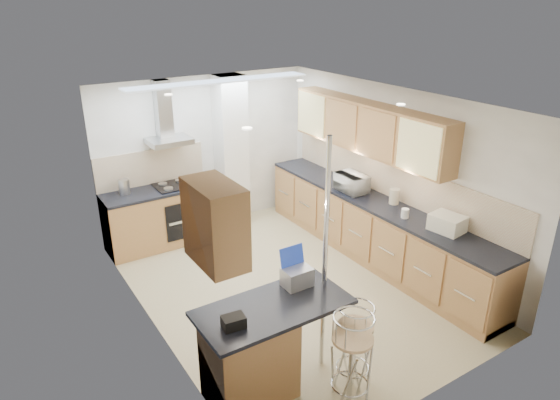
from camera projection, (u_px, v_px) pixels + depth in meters
ground at (287, 286)px, 6.73m from camera, size 4.80×4.80×0.00m
room_shell at (293, 166)px, 6.59m from camera, size 3.64×4.84×2.51m
right_counter at (373, 229)px, 7.30m from camera, size 0.63×4.40×0.92m
back_counter at (161, 217)px, 7.71m from camera, size 1.70×0.63×0.92m
peninsula at (274, 346)px, 4.86m from camera, size 1.47×0.72×0.94m
microwave at (352, 183)px, 7.40m from camera, size 0.33×0.49×0.27m
laptop at (297, 277)px, 4.97m from camera, size 0.28×0.21×0.19m
bag at (234, 322)px, 4.36m from camera, size 0.22×0.17×0.11m
bar_stool_near at (351, 361)px, 4.63m from camera, size 0.46×0.46×1.00m
bar_stool_end at (354, 346)px, 4.87m from camera, size 0.54×0.54×0.93m
jar_a at (338, 178)px, 7.76m from camera, size 0.15×0.15×0.16m
jar_b at (348, 186)px, 7.47m from camera, size 0.12×0.12×0.13m
jar_c at (394, 196)px, 6.97m from camera, size 0.16×0.16×0.22m
jar_d at (405, 213)px, 6.54m from camera, size 0.10×0.10×0.13m
bread_bin at (447, 223)px, 6.17m from camera, size 0.36×0.43×0.21m
kettle at (124, 187)px, 7.30m from camera, size 0.16×0.16×0.23m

